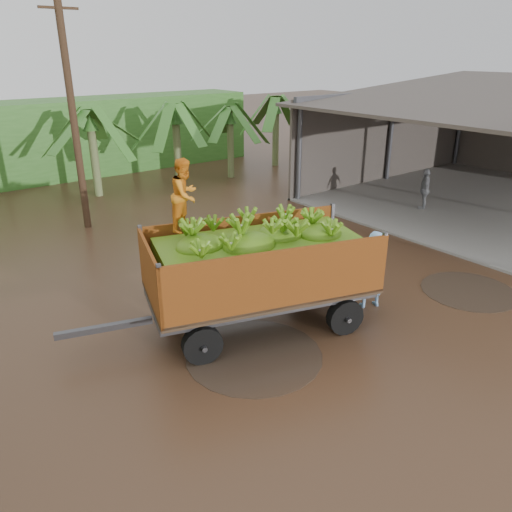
% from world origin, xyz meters
% --- Properties ---
extents(ground, '(100.00, 100.00, 0.00)m').
position_xyz_m(ground, '(0.00, 0.00, 0.00)').
color(ground, black).
rests_on(ground, ground).
extents(packing_shed, '(12.78, 10.80, 4.76)m').
position_xyz_m(packing_shed, '(11.77, 1.77, 2.50)').
color(packing_shed, gray).
rests_on(packing_shed, ground).
extents(hedge_north, '(22.00, 3.00, 3.60)m').
position_xyz_m(hedge_north, '(-2.00, 16.00, 1.80)').
color(hedge_north, '#2D661E').
rests_on(hedge_north, ground).
extents(banana_trailer, '(6.77, 3.64, 3.76)m').
position_xyz_m(banana_trailer, '(-2.17, -1.28, 1.45)').
color(banana_trailer, '#A55317').
rests_on(banana_trailer, ground).
extents(man_blue, '(0.82, 0.67, 1.93)m').
position_xyz_m(man_blue, '(0.48, -2.23, 0.97)').
color(man_blue, '#7FB0E7').
rests_on(man_blue, ground).
extents(man_grey, '(0.99, 0.91, 1.63)m').
position_xyz_m(man_grey, '(8.23, 1.74, 0.82)').
color(man_grey, slate).
rests_on(man_grey, ground).
extents(utility_pole, '(1.20, 0.24, 7.50)m').
position_xyz_m(utility_pole, '(-2.80, 7.71, 3.80)').
color(utility_pole, '#47301E').
rests_on(utility_pole, ground).
extents(banana_plants, '(24.01, 20.29, 3.97)m').
position_xyz_m(banana_plants, '(-4.89, 6.22, 1.83)').
color(banana_plants, '#2D661E').
rests_on(banana_plants, ground).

